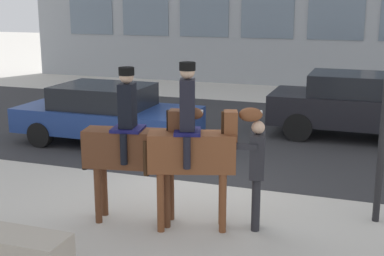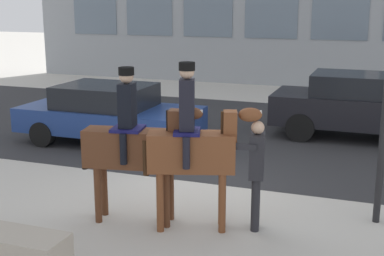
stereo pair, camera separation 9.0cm
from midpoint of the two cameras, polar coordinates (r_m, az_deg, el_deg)
name	(u,v)px [view 2 (the right image)]	position (r m, az deg, el deg)	size (l,w,h in m)	color
ground_plane	(194,191)	(9.97, 0.48, -6.79)	(80.00, 80.00, 0.00)	beige
road_surface	(254,133)	(14.34, 6.84, -0.51)	(24.36, 8.50, 0.01)	#2D2D30
mounted_horse_lead	(135,144)	(8.35, -5.77, -1.72)	(1.94, 0.71, 2.47)	#59331E
mounted_horse_companion	(194,146)	(8.04, 0.53, -1.93)	(1.73, 0.83, 2.58)	brown
pedestrian_bystander	(256,167)	(8.15, 7.12, -4.12)	(0.82, 0.55, 1.72)	#232328
street_car_near_lane	(109,113)	(13.30, -8.64, 1.59)	(4.41, 2.03, 1.44)	navy
street_car_far_lane	(358,105)	(14.22, 17.50, 2.36)	(4.30, 1.97, 1.65)	black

